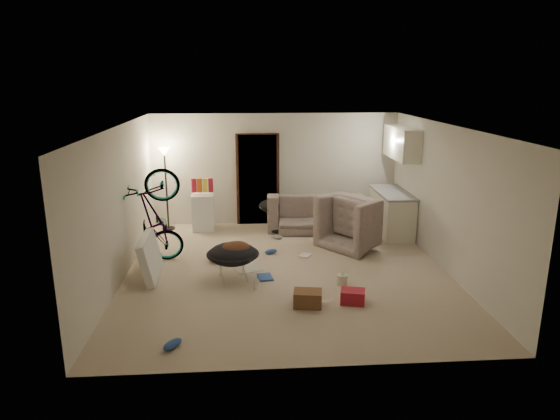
{
  "coord_description": "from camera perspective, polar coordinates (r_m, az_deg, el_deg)",
  "views": [
    {
      "loc": [
        -0.71,
        -8.09,
        3.27
      ],
      "look_at": [
        -0.07,
        0.6,
        0.94
      ],
      "focal_mm": 32.0,
      "sensor_mm": 36.0,
      "label": 1
    }
  ],
  "objects": [
    {
      "name": "drink_case_b",
      "position": [
        7.62,
        8.31,
        -9.75
      ],
      "size": [
        0.41,
        0.34,
        0.21
      ],
      "primitive_type": "cube",
      "rotation": [
        0.0,
        0.0,
        -0.25
      ],
      "color": "maroon",
      "rests_on": "floor"
    },
    {
      "name": "drink_case_a",
      "position": [
        7.46,
        3.18,
        -10.06
      ],
      "size": [
        0.45,
        0.36,
        0.24
      ],
      "primitive_type": "cube",
      "rotation": [
        0.0,
        0.0,
        -0.16
      ],
      "color": "brown",
      "rests_on": "floor"
    },
    {
      "name": "wall_front",
      "position": [
        5.51,
        3.49,
        -6.55
      ],
      "size": [
        5.5,
        0.02,
        2.5
      ],
      "primitive_type": "cube",
      "color": "beige",
      "rests_on": "floor"
    },
    {
      "name": "shoe_2",
      "position": [
        6.56,
        -12.19,
        -14.76
      ],
      "size": [
        0.27,
        0.31,
        0.11
      ],
      "primitive_type": "ellipsoid",
      "rotation": [
        0.0,
        0.0,
        0.91
      ],
      "color": "#2C4F9F",
      "rests_on": "floor"
    },
    {
      "name": "floor_lamp",
      "position": [
        11.05,
        -12.97,
        4.36
      ],
      "size": [
        0.28,
        0.28,
        1.81
      ],
      "color": "black",
      "rests_on": "floor"
    },
    {
      "name": "wall_right",
      "position": [
        9.03,
        18.51,
        1.26
      ],
      "size": [
        0.02,
        6.0,
        2.5
      ],
      "primitive_type": "cube",
      "color": "beige",
      "rests_on": "floor"
    },
    {
      "name": "snack_box_2",
      "position": [
        10.91,
        -8.55,
        2.8
      ],
      "size": [
        0.1,
        0.07,
        0.3
      ],
      "primitive_type": "cube",
      "rotation": [
        0.0,
        0.0,
        0.04
      ],
      "color": "gold",
      "rests_on": "mini_fridge"
    },
    {
      "name": "saucer_chair",
      "position": [
        8.31,
        -5.4,
        -5.56
      ],
      "size": [
        0.87,
        0.87,
        0.62
      ],
      "color": "silver",
      "rests_on": "floor"
    },
    {
      "name": "ceiling",
      "position": [
        8.16,
        0.81,
        9.63
      ],
      "size": [
        5.5,
        6.0,
        0.02
      ],
      "primitive_type": "cube",
      "color": "white",
      "rests_on": "wall_back"
    },
    {
      "name": "shoe_0",
      "position": [
        9.54,
        -1.06,
        -4.77
      ],
      "size": [
        0.27,
        0.2,
        0.09
      ],
      "primitive_type": "ellipsoid",
      "rotation": [
        0.0,
        0.0,
        0.44
      ],
      "color": "#2C4F9F",
      "rests_on": "floor"
    },
    {
      "name": "sofa_drape",
      "position": [
        10.9,
        -0.96,
        0.48
      ],
      "size": [
        0.58,
        0.49,
        0.28
      ],
      "primitive_type": "ellipsoid",
      "rotation": [
        0.0,
        0.0,
        -0.05
      ],
      "color": "black",
      "rests_on": "sofa"
    },
    {
      "name": "book_blue",
      "position": [
        8.45,
        -1.73,
        -7.69
      ],
      "size": [
        0.28,
        0.35,
        0.03
      ],
      "primitive_type": "cube",
      "rotation": [
        0.0,
        0.0,
        0.15
      ],
      "color": "#2C4F9F",
      "rests_on": "floor"
    },
    {
      "name": "sofa",
      "position": [
        11.06,
        3.96,
        -0.62
      ],
      "size": [
        2.13,
        0.95,
        0.61
      ],
      "primitive_type": "imported",
      "rotation": [
        0.0,
        0.0,
        3.08
      ],
      "color": "#383E37",
      "rests_on": "floor"
    },
    {
      "name": "clothes_lump_b",
      "position": [
        10.82,
        -0.21,
        -2.27
      ],
      "size": [
        0.52,
        0.49,
        0.12
      ],
      "primitive_type": "ellipsoid",
      "rotation": [
        0.0,
        0.0,
        0.41
      ],
      "color": "black",
      "rests_on": "floor"
    },
    {
      "name": "bicycle",
      "position": [
        9.24,
        -13.93,
        -3.12
      ],
      "size": [
        1.85,
        0.93,
        1.03
      ],
      "primitive_type": "imported",
      "rotation": [
        0.0,
        -0.17,
        1.65
      ],
      "color": "black",
      "rests_on": "floor"
    },
    {
      "name": "snack_box_3",
      "position": [
        10.9,
        -7.92,
        2.82
      ],
      "size": [
        0.11,
        0.08,
        0.3
      ],
      "primitive_type": "cube",
      "rotation": [
        0.0,
        0.0,
        0.09
      ],
      "color": "maroon",
      "rests_on": "mini_fridge"
    },
    {
      "name": "door_trim",
      "position": [
        11.26,
        -2.55,
        3.44
      ],
      "size": [
        0.97,
        0.04,
        2.1
      ],
      "primitive_type": "cube",
      "color": "#361E13",
      "rests_on": "floor"
    },
    {
      "name": "armchair",
      "position": [
        10.1,
        9.14,
        -1.85
      ],
      "size": [
        1.52,
        1.55,
        0.76
      ],
      "primitive_type": "imported",
      "rotation": [
        0.0,
        0.0,
        2.24
      ],
      "color": "#383E37",
      "rests_on": "floor"
    },
    {
      "name": "kitchen_uppers",
      "position": [
        10.69,
        13.76,
        7.46
      ],
      "size": [
        0.38,
        1.4,
        0.65
      ],
      "primitive_type": "cube",
      "color": "silver",
      "rests_on": "wall_right"
    },
    {
      "name": "snack_box_0",
      "position": [
        10.93,
        -9.81,
        2.77
      ],
      "size": [
        0.12,
        0.1,
        0.3
      ],
      "primitive_type": "cube",
      "rotation": [
        0.0,
        0.0,
        0.32
      ],
      "color": "maroon",
      "rests_on": "mini_fridge"
    },
    {
      "name": "mini_fridge",
      "position": [
        11.06,
        -8.79,
        -0.25
      ],
      "size": [
        0.49,
        0.49,
        0.8
      ],
      "primitive_type": "cube",
      "rotation": [
        0.0,
        0.0,
        0.05
      ],
      "color": "white",
      "rests_on": "floor"
    },
    {
      "name": "newspaper",
      "position": [
        8.93,
        -3.92,
        -6.52
      ],
      "size": [
        0.6,
        0.68,
        0.01
      ],
      "primitive_type": "cube",
      "rotation": [
        0.0,
        0.0,
        0.37
      ],
      "color": "#AFA9A1",
      "rests_on": "floor"
    },
    {
      "name": "hoodie",
      "position": [
        8.21,
        -5.09,
        -4.37
      ],
      "size": [
        0.57,
        0.52,
        0.22
      ],
      "primitive_type": "ellipsoid",
      "rotation": [
        0.0,
        0.0,
        0.28
      ],
      "color": "#4C2A1A",
      "rests_on": "saucer_chair"
    },
    {
      "name": "tv_box",
      "position": [
        8.64,
        -14.62,
        -5.24
      ],
      "size": [
        0.3,
        1.08,
        0.72
      ],
      "primitive_type": "cube",
      "rotation": [
        0.0,
        -0.21,
        0.02
      ],
      "color": "silver",
      "rests_on": "floor"
    },
    {
      "name": "wall_back",
      "position": [
        11.31,
        -0.54,
        4.68
      ],
      "size": [
        5.5,
        0.02,
        2.5
      ],
      "primitive_type": "cube",
      "color": "beige",
      "rests_on": "floor"
    },
    {
      "name": "shoe_1",
      "position": [
        10.39,
        -0.28,
        -3.11
      ],
      "size": [
        0.25,
        0.22,
        0.09
      ],
      "primitive_type": "ellipsoid",
      "rotation": [
        0.0,
        0.0,
        -0.65
      ],
      "color": "slate",
      "rests_on": "floor"
    },
    {
      "name": "kitchen_counter",
      "position": [
        10.94,
        12.62,
        -0.39
      ],
      "size": [
        0.6,
        1.5,
        0.88
      ],
      "primitive_type": "cube",
      "color": "silver",
      "rests_on": "floor"
    },
    {
      "name": "wall_left",
      "position": [
        8.59,
        -17.9,
        0.63
      ],
      "size": [
        0.02,
        6.0,
        2.5
      ],
      "primitive_type": "cube",
      "color": "beige",
      "rests_on": "floor"
    },
    {
      "name": "floor",
      "position": [
        8.76,
        0.75,
        -7.02
      ],
      "size": [
        5.5,
        6.0,
        0.02
      ],
      "primitive_type": "cube",
      "color": "#BDA991",
      "rests_on": "ground"
    },
    {
      "name": "clothes_lump_a",
      "position": [
        9.25,
        -6.43,
        -5.22
      ],
      "size": [
        0.6,
        0.53,
        0.18
      ],
      "primitive_type": "ellipsoid",
      "rotation": [
        0.0,
        0.0,
        0.06
      ],
      "color": "black",
      "rests_on": "floor"
    },
    {
      "name": "snack_box_1",
      "position": [
        10.92,
        -9.18,
        2.79
      ],
      "size": [
        0.11,
        0.08,
        0.3
      ],
      "primitive_type": "cube",
      "rotation": [
        0.0,
        0.0,
        -0.16
      ],
      "color": "#B95217",
      "rests_on": "mini_fridge"
    },
    {
      "name": "juicer",
      "position": [
        8.23,
        7.12,
        -7.81
      ],
      "size": [
        0.17,
        0.17,
        0.25
      ],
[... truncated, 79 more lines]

